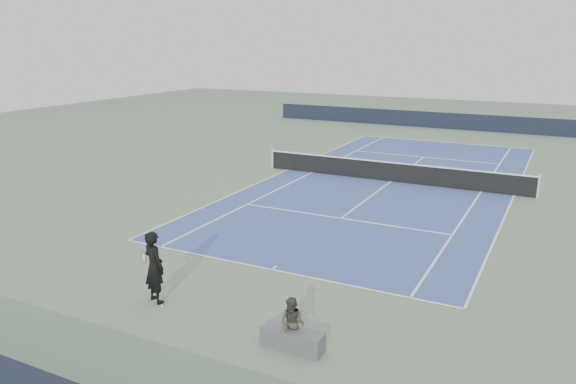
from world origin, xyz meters
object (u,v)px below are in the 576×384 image
at_px(spectator_bench, 292,331).
at_px(tennis_player, 154,267).
at_px(tennis_net, 391,171).
at_px(tennis_ball, 162,306).

bearing_deg(spectator_bench, tennis_player, 173.43).
distance_m(tennis_net, spectator_bench, 15.67).
height_order(tennis_net, tennis_ball, tennis_net).
relative_size(tennis_player, spectator_bench, 1.35).
bearing_deg(tennis_ball, tennis_net, 84.99).
xyz_separation_m(tennis_net, tennis_player, (-1.69, -15.00, 0.45)).
height_order(tennis_net, tennis_player, tennis_player).
bearing_deg(tennis_player, tennis_net, 83.58).
height_order(tennis_player, tennis_ball, tennis_player).
distance_m(tennis_player, spectator_bench, 4.22).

